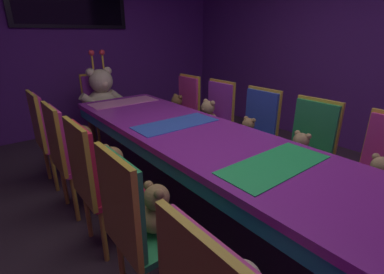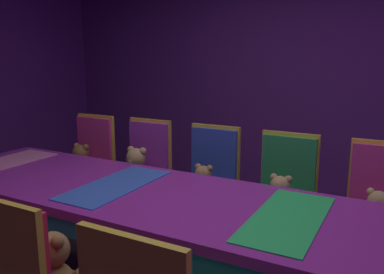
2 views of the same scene
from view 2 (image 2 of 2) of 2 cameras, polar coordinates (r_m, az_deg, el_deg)
name	(u,v)px [view 2 (image 2 of 2)]	position (r m, az deg, el deg)	size (l,w,h in m)	color
wall_right	(307,67)	(4.52, 16.17, 9.67)	(0.12, 6.40, 2.80)	#59267F
banquet_table	(192,214)	(2.24, 0.02, -10.96)	(0.90, 3.74, 0.75)	purple
teddy_left_3	(54,269)	(1.94, -19.17, -17.42)	(0.26, 0.33, 0.32)	olive
chair_right_1	(380,203)	(2.82, 25.31, -8.57)	(0.42, 0.41, 0.98)	#CC338C
teddy_right_1	(377,214)	(2.70, 25.07, -10.01)	(0.22, 0.28, 0.27)	tan
chair_right_2	(285,188)	(2.91, 13.25, -7.17)	(0.42, 0.41, 0.98)	#268C4C
teddy_right_2	(279,197)	(2.78, 12.44, -8.46)	(0.22, 0.29, 0.27)	tan
chair_right_3	(211,176)	(3.12, 2.73, -5.57)	(0.42, 0.41, 0.98)	#2D47B2
teddy_right_3	(203,184)	(3.01, 1.54, -6.77)	(0.21, 0.27, 0.26)	#9E7247
chair_right_4	(146,165)	(3.43, -6.62, -4.05)	(0.42, 0.41, 0.98)	purple
teddy_right_4	(136,169)	(3.31, -8.08, -4.63)	(0.27, 0.34, 0.32)	tan
chair_right_5	(92,158)	(3.76, -14.20, -2.91)	(0.42, 0.41, 0.98)	#CC338C
teddy_right_5	(80,163)	(3.67, -15.72, -3.56)	(0.24, 0.31, 0.29)	brown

